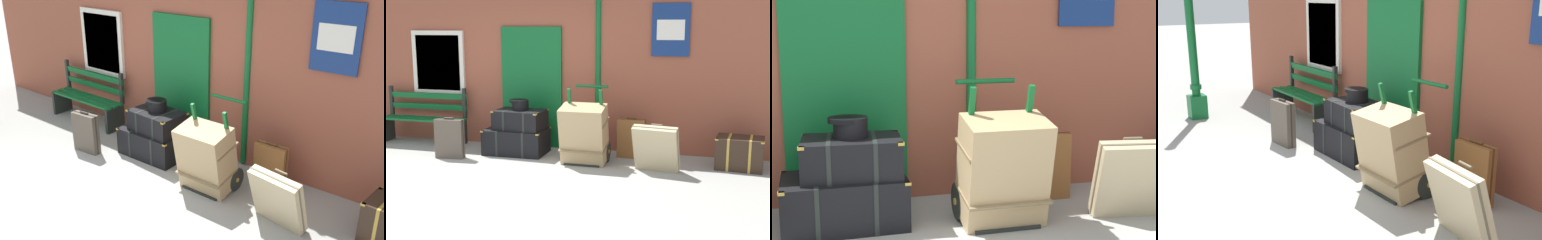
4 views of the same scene
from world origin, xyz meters
The scene contains 12 objects.
ground_plane centered at (0.00, 0.00, 0.00)m, with size 60.00×60.00×0.00m, color gray.
brick_facade centered at (-0.01, 2.60, 1.60)m, with size 10.40×0.35×3.20m.
lamp_post centered at (-3.26, 0.67, 1.12)m, with size 0.28×0.28×2.96m.
platform_bench centered at (-2.10, 2.16, 0.44)m, with size 1.60×0.43×1.01m.
steamer_trunk_base centered at (-0.16, 1.85, 0.21)m, with size 1.02×0.66×0.43m.
steamer_trunk_middle centered at (-0.08, 1.85, 0.58)m, with size 0.84×0.60×0.33m.
round_hatbox centered at (-0.09, 1.87, 0.84)m, with size 0.32×0.30×0.17m.
porters_trolley centered at (1.11, 1.68, 0.27)m, with size 0.71×0.68×1.18m.
large_brown_trunk centered at (1.11, 1.50, 0.47)m, with size 0.70×0.60×0.95m.
suitcase_beige centered at (2.23, 1.37, 0.35)m, with size 0.70×0.45×0.71m.
suitcase_olive centered at (1.75, 2.07, 0.32)m, with size 0.46×0.13×0.67m.
suitcase_oxblood centered at (-1.07, 1.27, 0.32)m, with size 0.47×0.18×0.68m.
Camera 4 is at (4.78, -1.42, 2.08)m, focal length 43.58 mm.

